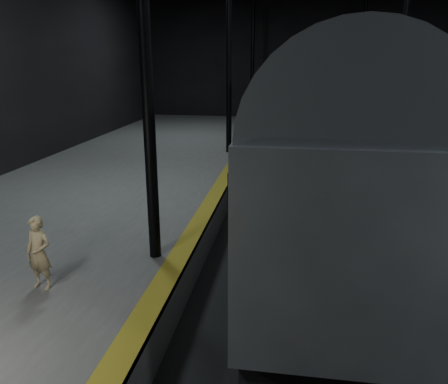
# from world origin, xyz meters

# --- Properties ---
(ground) EXTENTS (44.00, 44.00, 0.00)m
(ground) POSITION_xyz_m (0.00, 0.00, 0.00)
(ground) COLOR black
(ground) RESTS_ON ground
(platform_left) EXTENTS (9.00, 43.80, 1.00)m
(platform_left) POSITION_xyz_m (-7.50, 0.00, 0.50)
(platform_left) COLOR #4C4C49
(platform_left) RESTS_ON ground
(tactile_strip) EXTENTS (0.50, 43.80, 0.01)m
(tactile_strip) POSITION_xyz_m (-3.25, 0.00, 1.00)
(tactile_strip) COLOR olive
(tactile_strip) RESTS_ON platform_left
(track) EXTENTS (2.40, 43.00, 0.24)m
(track) POSITION_xyz_m (0.00, 0.00, 0.07)
(track) COLOR #3F3328
(track) RESTS_ON ground
(train) EXTENTS (3.22, 21.51, 5.75)m
(train) POSITION_xyz_m (-0.00, 3.02, 3.21)
(train) COLOR #95979C
(train) RESTS_ON ground
(woman) EXTENTS (0.60, 0.44, 1.50)m
(woman) POSITION_xyz_m (-5.58, -5.77, 1.75)
(woman) COLOR tan
(woman) RESTS_ON platform_left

